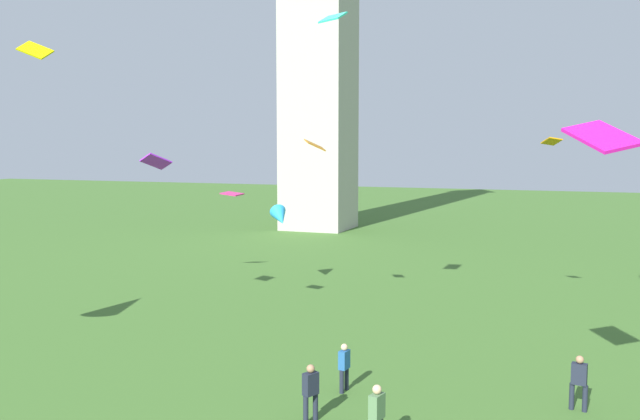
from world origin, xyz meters
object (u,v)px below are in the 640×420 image
(kite_flying_1, at_px, (232,194))
(kite_flying_7, at_px, (280,217))
(person_5, at_px, (344,365))
(kite_flying_10, at_px, (156,161))
(person_2, at_px, (377,413))
(person_3, at_px, (579,380))
(kite_flying_8, at_px, (333,17))
(kite_flying_0, at_px, (35,50))
(kite_flying_11, at_px, (552,141))
(kite_flying_6, at_px, (315,145))
(kite_flying_9, at_px, (602,136))
(person_1, at_px, (311,390))

(kite_flying_1, height_order, kite_flying_7, kite_flying_1)
(person_5, xyz_separation_m, kite_flying_10, (-14.12, 10.45, 6.08))
(kite_flying_7, bearing_deg, kite_flying_10, 163.48)
(person_2, distance_m, person_3, 6.64)
(kite_flying_8, distance_m, kite_flying_10, 14.01)
(kite_flying_0, xyz_separation_m, kite_flying_11, (17.61, 11.37, -3.27))
(kite_flying_8, distance_m, kite_flying_11, 11.03)
(person_5, relative_size, kite_flying_1, 1.56)
(person_3, bearing_deg, kite_flying_7, 149.75)
(kite_flying_10, distance_m, kite_flying_11, 19.87)
(person_5, height_order, kite_flying_7, kite_flying_7)
(kite_flying_0, relative_size, kite_flying_7, 0.59)
(person_5, bearing_deg, kite_flying_11, -18.33)
(kite_flying_1, bearing_deg, kite_flying_10, -20.90)
(kite_flying_6, height_order, kite_flying_9, kite_flying_9)
(person_1, bearing_deg, kite_flying_11, 3.50)
(person_2, bearing_deg, kite_flying_6, -138.07)
(person_2, distance_m, kite_flying_0, 17.67)
(kite_flying_0, relative_size, kite_flying_1, 1.02)
(kite_flying_8, bearing_deg, person_2, -153.58)
(person_2, height_order, person_5, person_2)
(person_1, bearing_deg, kite_flying_7, 53.40)
(kite_flying_6, bearing_deg, kite_flying_0, -178.88)
(person_5, height_order, kite_flying_6, kite_flying_6)
(person_5, distance_m, kite_flying_0, 15.78)
(kite_flying_1, bearing_deg, person_5, 149.59)
(person_2, xyz_separation_m, kite_flying_1, (-9.41, 9.83, 4.71))
(kite_flying_0, xyz_separation_m, kite_flying_9, (19.07, -1.04, -3.25))
(person_1, distance_m, kite_flying_7, 17.59)
(kite_flying_6, bearing_deg, kite_flying_10, 121.55)
(kite_flying_0, xyz_separation_m, kite_flying_7, (3.89, 12.98, -7.30))
(kite_flying_7, relative_size, kite_flying_10, 1.19)
(person_1, height_order, person_2, person_2)
(kite_flying_1, height_order, kite_flying_10, kite_flying_10)
(person_2, relative_size, kite_flying_10, 1.18)
(kite_flying_7, xyz_separation_m, kite_flying_10, (-6.11, -2.48, 3.01))
(kite_flying_10, bearing_deg, kite_flying_8, -88.15)
(kite_flying_7, bearing_deg, kite_flying_0, -145.31)
(person_1, distance_m, kite_flying_8, 14.46)
(person_2, relative_size, kite_flying_8, 1.41)
(kite_flying_10, bearing_deg, kite_flying_0, -143.47)
(kite_flying_9, bearing_deg, person_5, -138.34)
(person_3, relative_size, kite_flying_10, 1.14)
(kite_flying_9, xyz_separation_m, kite_flying_10, (-21.29, 11.54, -1.04))
(person_3, bearing_deg, kite_flying_6, 155.69)
(kite_flying_6, xyz_separation_m, kite_flying_8, (1.76, -2.58, 4.96))
(kite_flying_8, bearing_deg, kite_flying_11, -53.97)
(kite_flying_7, xyz_separation_m, kite_flying_8, (5.65, -7.41, 8.82))
(person_3, relative_size, kite_flying_7, 0.95)
(kite_flying_1, xyz_separation_m, kite_flying_6, (3.24, 1.75, 2.12))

